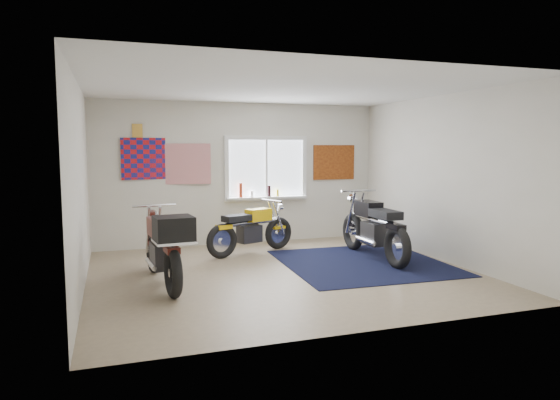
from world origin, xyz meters
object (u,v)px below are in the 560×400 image
object	(u,v)px
yellow_triumph	(251,231)
black_chrome_bike	(374,230)
maroon_tourer	(164,247)
navy_rug	(363,263)

from	to	relation	value
yellow_triumph	black_chrome_bike	world-z (taller)	black_chrome_bike
maroon_tourer	navy_rug	bearing A→B (deg)	-88.22
yellow_triumph	black_chrome_bike	xyz separation A→B (m)	(1.83, -1.05, 0.09)
navy_rug	maroon_tourer	size ratio (longest dim) A/B	1.27
black_chrome_bike	maroon_tourer	bearing A→B (deg)	100.79
navy_rug	black_chrome_bike	xyz separation A→B (m)	(0.33, 0.25, 0.48)
yellow_triumph	maroon_tourer	distance (m)	2.36
black_chrome_bike	navy_rug	bearing A→B (deg)	127.88
maroon_tourer	black_chrome_bike	bearing A→B (deg)	-84.86
maroon_tourer	yellow_triumph	bearing A→B (deg)	-49.63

